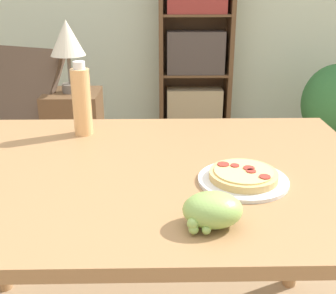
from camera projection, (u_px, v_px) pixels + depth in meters
dining_table at (141, 195)px, 1.27m from camera, size 1.40×0.93×0.77m
pizza_on_plate at (243, 177)px, 1.14m from camera, size 0.25×0.25×0.04m
grape_bunch at (212, 210)px, 0.93m from camera, size 0.13×0.11×0.08m
drink_bottle at (82, 101)px, 1.46m from camera, size 0.07×0.07×0.26m
lounge_chair_near at (1, 150)px, 2.64m from camera, size 0.82×0.94×0.88m
bookshelf at (195, 50)px, 3.61m from camera, size 0.63×0.28×1.53m
side_table at (76, 140)px, 2.73m from camera, size 0.34×0.34×0.63m
table_lamp at (67, 41)px, 2.49m from camera, size 0.21×0.21×0.43m
potted_plant_floor at (335, 105)px, 3.35m from camera, size 0.53×0.45×0.68m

